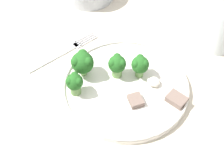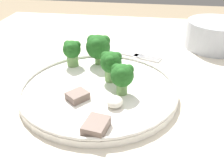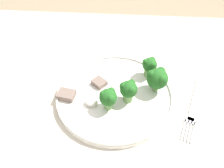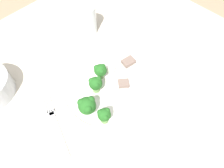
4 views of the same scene
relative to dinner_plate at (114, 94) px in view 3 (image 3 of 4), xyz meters
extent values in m
cube|color=beige|center=(0.02, 0.06, -0.02)|extent=(1.08, 0.95, 0.03)
cylinder|color=brown|center=(-0.46, -0.36, -0.40)|extent=(0.06, 0.06, 0.72)
cylinder|color=brown|center=(0.50, -0.36, -0.40)|extent=(0.06, 0.06, 0.72)
cylinder|color=white|center=(0.00, 0.00, 0.00)|extent=(0.29, 0.29, 0.01)
torus|color=white|center=(0.00, 0.00, 0.01)|extent=(0.29, 0.29, 0.01)
cube|color=silver|center=(-0.20, -0.01, -0.01)|extent=(0.06, 0.14, 0.00)
cube|color=silver|center=(-0.18, 0.06, -0.01)|extent=(0.03, 0.02, 0.00)
cube|color=silver|center=(-0.16, 0.08, -0.01)|extent=(0.02, 0.05, 0.00)
cube|color=silver|center=(-0.16, 0.09, -0.01)|extent=(0.02, 0.05, 0.00)
cube|color=silver|center=(-0.17, 0.09, -0.01)|extent=(0.02, 0.05, 0.00)
cube|color=silver|center=(-0.18, 0.09, -0.01)|extent=(0.02, 0.05, 0.00)
cylinder|color=#709E56|center=(-0.09, -0.07, 0.01)|extent=(0.02, 0.02, 0.02)
sphere|color=#215B1E|center=(-0.09, -0.07, 0.04)|extent=(0.04, 0.04, 0.04)
sphere|color=#215B1E|center=(-0.07, -0.07, 0.05)|extent=(0.02, 0.02, 0.02)
sphere|color=#215B1E|center=(-0.09, -0.06, 0.05)|extent=(0.02, 0.02, 0.02)
sphere|color=#215B1E|center=(-0.09, -0.08, 0.05)|extent=(0.02, 0.02, 0.02)
cylinder|color=#709E56|center=(-0.10, -0.02, 0.01)|extent=(0.01, 0.01, 0.02)
sphere|color=#215B1E|center=(-0.10, -0.02, 0.04)|extent=(0.05, 0.05, 0.05)
sphere|color=#215B1E|center=(-0.09, -0.02, 0.05)|extent=(0.02, 0.02, 0.02)
sphere|color=#215B1E|center=(-0.11, -0.01, 0.05)|extent=(0.02, 0.02, 0.02)
sphere|color=#215B1E|center=(-0.11, -0.03, 0.05)|extent=(0.02, 0.02, 0.02)
cylinder|color=#709E56|center=(-0.03, 0.02, 0.01)|extent=(0.02, 0.02, 0.02)
sphere|color=#215B1E|center=(-0.03, 0.02, 0.04)|extent=(0.04, 0.04, 0.04)
sphere|color=#215B1E|center=(-0.02, 0.02, 0.05)|extent=(0.02, 0.02, 0.02)
sphere|color=#215B1E|center=(-0.04, 0.03, 0.05)|extent=(0.02, 0.02, 0.02)
sphere|color=#215B1E|center=(-0.04, 0.01, 0.05)|extent=(0.02, 0.02, 0.02)
cylinder|color=#709E56|center=(0.01, 0.04, 0.01)|extent=(0.02, 0.02, 0.02)
sphere|color=#215B1E|center=(0.01, 0.04, 0.04)|extent=(0.04, 0.04, 0.04)
sphere|color=#215B1E|center=(0.02, 0.04, 0.05)|extent=(0.02, 0.02, 0.02)
sphere|color=#215B1E|center=(0.01, 0.05, 0.05)|extent=(0.02, 0.02, 0.02)
sphere|color=#215B1E|center=(0.01, 0.03, 0.05)|extent=(0.02, 0.02, 0.02)
cube|color=#756056|center=(0.04, -0.03, 0.01)|extent=(0.04, 0.04, 0.01)
cube|color=#756056|center=(0.12, 0.02, 0.01)|extent=(0.05, 0.04, 0.02)
ellipsoid|color=silver|center=(0.05, 0.04, 0.01)|extent=(0.03, 0.03, 0.02)
camera|label=1|loc=(0.20, -0.39, 0.56)|focal=50.00mm
camera|label=2|loc=(0.40, 0.08, 0.25)|focal=42.00mm
camera|label=3|loc=(-0.02, 0.36, 0.41)|focal=35.00mm
camera|label=4|loc=(-0.25, -0.27, 0.58)|focal=35.00mm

